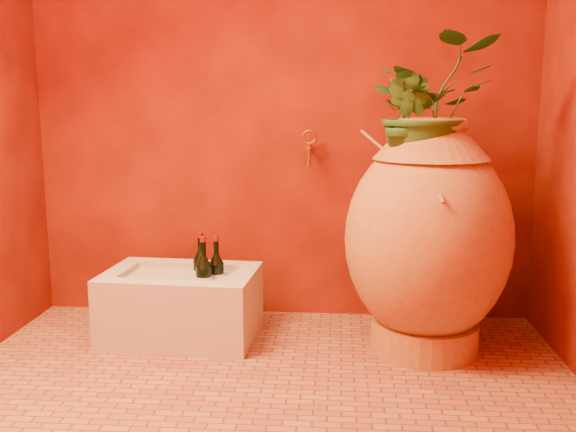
# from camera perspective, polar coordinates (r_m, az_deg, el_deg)

# --- Properties ---
(floor) EXTENTS (2.50, 2.50, 0.00)m
(floor) POSITION_cam_1_polar(r_m,az_deg,el_deg) (2.49, -2.58, -15.85)
(floor) COLOR #9C5533
(floor) RESTS_ON ground
(wall_back) EXTENTS (2.50, 0.02, 2.50)m
(wall_back) POSITION_cam_1_polar(r_m,az_deg,el_deg) (3.24, -0.54, 12.94)
(wall_back) COLOR #520E04
(wall_back) RESTS_ON ground
(amphora) EXTENTS (0.94, 0.94, 1.02)m
(amphora) POSITION_cam_1_polar(r_m,az_deg,el_deg) (2.84, 12.32, -1.91)
(amphora) COLOR #B27232
(amphora) RESTS_ON floor
(stone_basin) EXTENTS (0.72, 0.51, 0.32)m
(stone_basin) POSITION_cam_1_polar(r_m,az_deg,el_deg) (3.06, -9.45, -7.86)
(stone_basin) COLOR #BEB59D
(stone_basin) RESTS_ON floor
(wine_bottle_a) EXTENTS (0.07, 0.07, 0.30)m
(wine_bottle_a) POSITION_cam_1_polar(r_m,az_deg,el_deg) (3.03, -6.36, -5.36)
(wine_bottle_a) COLOR black
(wine_bottle_a) RESTS_ON stone_basin
(wine_bottle_b) EXTENTS (0.08, 0.08, 0.31)m
(wine_bottle_b) POSITION_cam_1_polar(r_m,az_deg,el_deg) (2.97, -7.49, -5.63)
(wine_bottle_b) COLOR black
(wine_bottle_b) RESTS_ON stone_basin
(wine_bottle_c) EXTENTS (0.07, 0.07, 0.30)m
(wine_bottle_c) POSITION_cam_1_polar(r_m,az_deg,el_deg) (3.10, -7.74, -5.03)
(wine_bottle_c) COLOR black
(wine_bottle_c) RESTS_ON stone_basin
(wall_tap) EXTENTS (0.07, 0.16, 0.17)m
(wall_tap) POSITION_cam_1_polar(r_m,az_deg,el_deg) (3.14, 1.88, 6.24)
(wall_tap) COLOR olive
(wall_tap) RESTS_ON wall_back
(plant_main) EXTENTS (0.65, 0.60, 0.59)m
(plant_main) POSITION_cam_1_polar(r_m,az_deg,el_deg) (2.79, 12.37, 9.36)
(plant_main) COLOR #234F1C
(plant_main) RESTS_ON amphora
(plant_side) EXTENTS (0.26, 0.28, 0.39)m
(plant_side) POSITION_cam_1_polar(r_m,az_deg,el_deg) (2.69, 10.74, 8.23)
(plant_side) COLOR #234F1C
(plant_side) RESTS_ON amphora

